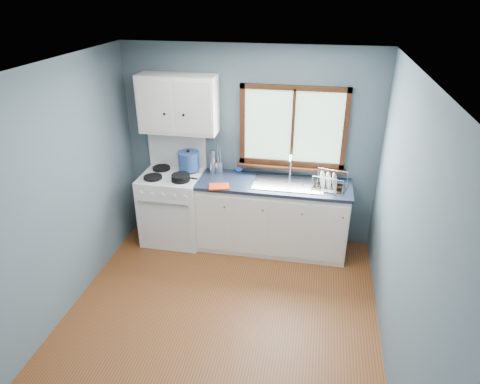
% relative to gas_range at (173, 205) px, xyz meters
% --- Properties ---
extents(floor, '(3.20, 3.60, 0.02)m').
position_rel_gas_range_xyz_m(floor, '(0.95, -1.47, -0.50)').
color(floor, brown).
rests_on(floor, ground).
extents(ceiling, '(3.20, 3.60, 0.02)m').
position_rel_gas_range_xyz_m(ceiling, '(0.95, -1.47, 2.02)').
color(ceiling, white).
rests_on(ceiling, wall_back).
extents(wall_back, '(3.20, 0.02, 2.50)m').
position_rel_gas_range_xyz_m(wall_back, '(0.95, 0.34, 0.76)').
color(wall_back, '#4F5F67').
rests_on(wall_back, ground).
extents(wall_front, '(3.20, 0.02, 2.50)m').
position_rel_gas_range_xyz_m(wall_front, '(0.95, -3.28, 0.76)').
color(wall_front, '#4F5F67').
rests_on(wall_front, ground).
extents(wall_left, '(0.02, 3.60, 2.50)m').
position_rel_gas_range_xyz_m(wall_left, '(-0.66, -1.47, 0.76)').
color(wall_left, '#4F5F67').
rests_on(wall_left, ground).
extents(wall_right, '(0.02, 3.60, 2.50)m').
position_rel_gas_range_xyz_m(wall_right, '(2.56, -1.47, 0.76)').
color(wall_right, '#4F5F67').
rests_on(wall_right, ground).
extents(gas_range, '(0.76, 0.69, 1.36)m').
position_rel_gas_range_xyz_m(gas_range, '(0.00, 0.00, 0.00)').
color(gas_range, white).
rests_on(gas_range, floor).
extents(base_cabinets, '(1.85, 0.60, 0.88)m').
position_rel_gas_range_xyz_m(base_cabinets, '(1.31, 0.02, -0.08)').
color(base_cabinets, white).
rests_on(base_cabinets, floor).
extents(countertop, '(1.89, 0.64, 0.04)m').
position_rel_gas_range_xyz_m(countertop, '(1.31, 0.02, 0.41)').
color(countertop, black).
rests_on(countertop, base_cabinets).
extents(sink, '(0.84, 0.46, 0.44)m').
position_rel_gas_range_xyz_m(sink, '(1.49, 0.02, 0.37)').
color(sink, silver).
rests_on(sink, countertop).
extents(window, '(1.36, 0.10, 1.03)m').
position_rel_gas_range_xyz_m(window, '(1.48, 0.30, 0.98)').
color(window, '#9EC6A8').
rests_on(window, wall_back).
extents(upper_cabinets, '(0.95, 0.35, 0.70)m').
position_rel_gas_range_xyz_m(upper_cabinets, '(0.10, 0.15, 1.31)').
color(upper_cabinets, white).
rests_on(upper_cabinets, wall_back).
extents(skillet, '(0.36, 0.26, 0.05)m').
position_rel_gas_range_xyz_m(skillet, '(0.18, -0.15, 0.49)').
color(skillet, black).
rests_on(skillet, gas_range).
extents(stockpot, '(0.30, 0.30, 0.27)m').
position_rel_gas_range_xyz_m(stockpot, '(0.20, 0.14, 0.59)').
color(stockpot, navy).
rests_on(stockpot, gas_range).
extents(utensil_crock, '(0.15, 0.15, 0.37)m').
position_rel_gas_range_xyz_m(utensil_crock, '(0.58, 0.21, 0.50)').
color(utensil_crock, silver).
rests_on(utensil_crock, countertop).
extents(thermos, '(0.08, 0.08, 0.31)m').
position_rel_gas_range_xyz_m(thermos, '(0.50, 0.18, 0.58)').
color(thermos, silver).
rests_on(thermos, countertop).
extents(soap_bottle, '(0.12, 0.12, 0.27)m').
position_rel_gas_range_xyz_m(soap_bottle, '(0.83, 0.25, 0.56)').
color(soap_bottle, blue).
rests_on(soap_bottle, countertop).
extents(dish_towel, '(0.28, 0.23, 0.02)m').
position_rel_gas_range_xyz_m(dish_towel, '(0.68, -0.23, 0.44)').
color(dish_towel, red).
rests_on(dish_towel, countertop).
extents(dish_rack, '(0.43, 0.36, 0.20)m').
position_rel_gas_range_xyz_m(dish_rack, '(1.97, -0.01, 0.48)').
color(dish_rack, silver).
rests_on(dish_rack, countertop).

